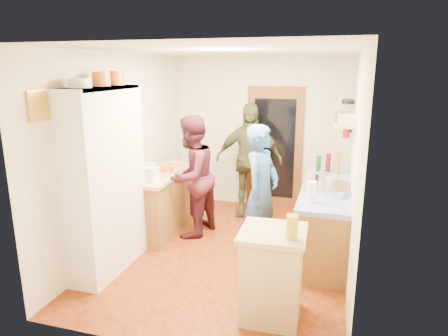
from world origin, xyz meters
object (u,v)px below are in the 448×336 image
at_px(island_base, 272,277).
at_px(person_left, 195,176).
at_px(right_counter_base, 325,219).
at_px(person_back, 250,160).
at_px(person_hob, 263,192).
at_px(hutch_body, 105,182).

relative_size(island_base, person_left, 0.49).
xyz_separation_m(right_counter_base, person_back, (-1.27, 0.98, 0.51)).
distance_m(person_hob, person_back, 1.50).
relative_size(right_counter_base, person_hob, 1.28).
bearing_deg(right_counter_base, person_left, -179.02).
distance_m(hutch_body, island_base, 2.23).
xyz_separation_m(person_hob, person_left, (-1.07, 0.41, 0.02)).
xyz_separation_m(hutch_body, person_left, (0.65, 1.27, -0.22)).
bearing_deg(hutch_body, right_counter_base, 27.47).
relative_size(right_counter_base, person_left, 1.25).
xyz_separation_m(hutch_body, person_hob, (1.72, 0.86, -0.24)).
xyz_separation_m(right_counter_base, person_left, (-1.85, -0.03, 0.46)).
distance_m(island_base, person_back, 2.90).
height_order(right_counter_base, person_left, person_left).
distance_m(island_base, person_left, 2.28).
bearing_deg(person_back, person_hob, -78.30).
distance_m(right_counter_base, person_back, 1.68).
bearing_deg(person_back, hutch_body, -125.84).
height_order(person_hob, person_left, person_left).
bearing_deg(hutch_body, person_hob, 26.55).
relative_size(hutch_body, person_left, 1.25).
relative_size(hutch_body, island_base, 2.56).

